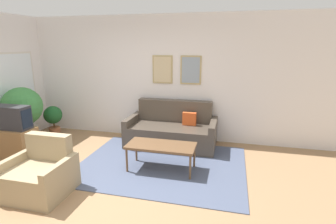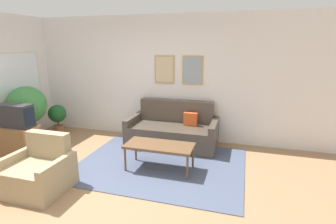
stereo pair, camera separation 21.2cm
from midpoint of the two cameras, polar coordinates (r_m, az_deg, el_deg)
ground_plane at (r=4.24m, az=-14.85°, el=-15.29°), size 16.00×16.00×0.00m
area_rug at (r=4.75m, az=-0.33°, el=-11.30°), size 2.89×2.22×0.01m
wall_back at (r=5.94m, az=-3.37°, el=7.48°), size 8.00×0.09×2.70m
couch at (r=5.53m, az=2.20°, el=-4.13°), size 1.84×0.90×0.91m
coffee_table at (r=4.41m, az=-0.49°, el=-7.57°), size 1.14×0.52×0.45m
tv_stand at (r=5.64m, az=-28.86°, el=-5.70°), size 0.73×0.43×0.60m
tv at (r=5.50m, az=-29.48°, el=-0.68°), size 0.68×0.28×0.42m
armchair at (r=4.29m, az=-25.08°, el=-11.83°), size 0.86×0.76×0.80m
potted_plant_tall at (r=6.26m, az=-27.50°, el=1.21°), size 0.80×0.80×1.23m
potted_plant_by_window at (r=6.64m, az=-22.08°, el=-0.85°), size 0.41×0.41×0.71m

